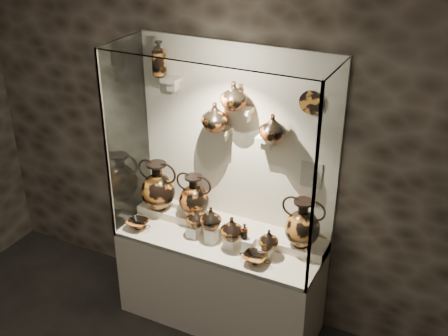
{
  "coord_description": "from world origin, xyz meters",
  "views": [
    {
      "loc": [
        1.73,
        -1.25,
        3.45
      ],
      "look_at": [
        0.02,
        2.22,
        1.48
      ],
      "focal_mm": 45.0,
      "sensor_mm": 36.0,
      "label": 1
    }
  ],
  "objects_px": {
    "ovoid_vase_a": "(215,116)",
    "ovoid_vase_b": "(234,96)",
    "amphora_right": "(302,223)",
    "amphora_left": "(158,186)",
    "jug_a": "(196,217)",
    "kylix_left": "(138,224)",
    "lekythos_tall": "(159,57)",
    "ovoid_vase_c": "(272,128)",
    "kylix_right": "(255,258)",
    "jug_c": "(232,228)",
    "lekythos_small": "(245,230)",
    "jug_b": "(211,218)",
    "amphora_mid": "(194,196)",
    "jug_e": "(269,239)"
  },
  "relations": [
    {
      "from": "kylix_right",
      "to": "ovoid_vase_a",
      "type": "xyz_separation_m",
      "value": [
        -0.52,
        0.35,
        0.95
      ]
    },
    {
      "from": "jug_b",
      "to": "lekythos_small",
      "type": "relative_size",
      "value": 1.23
    },
    {
      "from": "amphora_right",
      "to": "kylix_left",
      "type": "height_order",
      "value": "amphora_right"
    },
    {
      "from": "amphora_left",
      "to": "jug_a",
      "type": "relative_size",
      "value": 2.59
    },
    {
      "from": "jug_a",
      "to": "kylix_left",
      "type": "relative_size",
      "value": 0.74
    },
    {
      "from": "amphora_right",
      "to": "jug_b",
      "type": "bearing_deg",
      "value": -176.51
    },
    {
      "from": "jug_a",
      "to": "ovoid_vase_c",
      "type": "distance_m",
      "value": 1.0
    },
    {
      "from": "kylix_right",
      "to": "lekythos_tall",
      "type": "bearing_deg",
      "value": 139.83
    },
    {
      "from": "jug_c",
      "to": "kylix_right",
      "type": "distance_m",
      "value": 0.3
    },
    {
      "from": "jug_e",
      "to": "kylix_right",
      "type": "distance_m",
      "value": 0.18
    },
    {
      "from": "jug_c",
      "to": "amphora_left",
      "type": "bearing_deg",
      "value": 152.7
    },
    {
      "from": "amphora_right",
      "to": "kylix_left",
      "type": "distance_m",
      "value": 1.4
    },
    {
      "from": "jug_b",
      "to": "kylix_right",
      "type": "relative_size",
      "value": 0.76
    },
    {
      "from": "ovoid_vase_c",
      "to": "jug_a",
      "type": "bearing_deg",
      "value": -177.94
    },
    {
      "from": "jug_b",
      "to": "ovoid_vase_c",
      "type": "bearing_deg",
      "value": 30.05
    },
    {
      "from": "jug_a",
      "to": "lekythos_small",
      "type": "xyz_separation_m",
      "value": [
        0.44,
        -0.01,
        0.01
      ]
    },
    {
      "from": "jug_c",
      "to": "lekythos_tall",
      "type": "distance_m",
      "value": 1.47
    },
    {
      "from": "jug_a",
      "to": "ovoid_vase_c",
      "type": "xyz_separation_m",
      "value": [
        0.55,
        0.23,
        0.81
      ]
    },
    {
      "from": "ovoid_vase_a",
      "to": "ovoid_vase_b",
      "type": "distance_m",
      "value": 0.25
    },
    {
      "from": "amphora_mid",
      "to": "ovoid_vase_b",
      "type": "bearing_deg",
      "value": 16.26
    },
    {
      "from": "amphora_right",
      "to": "lekythos_small",
      "type": "xyz_separation_m",
      "value": [
        -0.41,
        -0.18,
        -0.08
      ]
    },
    {
      "from": "jug_e",
      "to": "kylix_left",
      "type": "xyz_separation_m",
      "value": [
        -1.14,
        -0.12,
        -0.11
      ]
    },
    {
      "from": "amphora_mid",
      "to": "kylix_left",
      "type": "height_order",
      "value": "amphora_mid"
    },
    {
      "from": "amphora_mid",
      "to": "kylix_left",
      "type": "distance_m",
      "value": 0.53
    },
    {
      "from": "kylix_right",
      "to": "ovoid_vase_c",
      "type": "distance_m",
      "value": 1.01
    },
    {
      "from": "amphora_right",
      "to": "jug_b",
      "type": "distance_m",
      "value": 0.73
    },
    {
      "from": "jug_a",
      "to": "jug_b",
      "type": "height_order",
      "value": "jug_b"
    },
    {
      "from": "jug_c",
      "to": "ovoid_vase_c",
      "type": "xyz_separation_m",
      "value": [
        0.21,
        0.25,
        0.8
      ]
    },
    {
      "from": "amphora_mid",
      "to": "ovoid_vase_a",
      "type": "bearing_deg",
      "value": 22.53
    },
    {
      "from": "lekythos_small",
      "to": "ovoid_vase_c",
      "type": "xyz_separation_m",
      "value": [
        0.1,
        0.24,
        0.8
      ]
    },
    {
      "from": "ovoid_vase_a",
      "to": "ovoid_vase_c",
      "type": "distance_m",
      "value": 0.48
    },
    {
      "from": "amphora_mid",
      "to": "ovoid_vase_a",
      "type": "relative_size",
      "value": 1.74
    },
    {
      "from": "amphora_right",
      "to": "lekythos_tall",
      "type": "height_order",
      "value": "lekythos_tall"
    },
    {
      "from": "amphora_mid",
      "to": "ovoid_vase_c",
      "type": "xyz_separation_m",
      "value": [
        0.66,
        0.06,
        0.73
      ]
    },
    {
      "from": "lekythos_tall",
      "to": "ovoid_vase_a",
      "type": "height_order",
      "value": "lekythos_tall"
    },
    {
      "from": "jug_a",
      "to": "kylix_right",
      "type": "distance_m",
      "value": 0.61
    },
    {
      "from": "kylix_left",
      "to": "jug_a",
      "type": "bearing_deg",
      "value": 14.91
    },
    {
      "from": "amphora_right",
      "to": "amphora_left",
      "type": "bearing_deg",
      "value": 170.84
    },
    {
      "from": "amphora_mid",
      "to": "jug_c",
      "type": "relative_size",
      "value": 1.99
    },
    {
      "from": "jug_c",
      "to": "ovoid_vase_a",
      "type": "distance_m",
      "value": 0.89
    },
    {
      "from": "amphora_right",
      "to": "ovoid_vase_c",
      "type": "xyz_separation_m",
      "value": [
        -0.3,
        0.06,
        0.72
      ]
    },
    {
      "from": "kylix_left",
      "to": "kylix_right",
      "type": "relative_size",
      "value": 0.97
    },
    {
      "from": "jug_b",
      "to": "lekythos_tall",
      "type": "bearing_deg",
      "value": 156.07
    },
    {
      "from": "amphora_right",
      "to": "lekythos_small",
      "type": "distance_m",
      "value": 0.45
    },
    {
      "from": "amphora_right",
      "to": "kylix_right",
      "type": "distance_m",
      "value": 0.45
    },
    {
      "from": "jug_a",
      "to": "ovoid_vase_c",
      "type": "height_order",
      "value": "ovoid_vase_c"
    },
    {
      "from": "jug_a",
      "to": "jug_c",
      "type": "bearing_deg",
      "value": -24.83
    },
    {
      "from": "jug_b",
      "to": "ovoid_vase_c",
      "type": "xyz_separation_m",
      "value": [
        0.41,
        0.23,
        0.77
      ]
    },
    {
      "from": "jug_a",
      "to": "kylix_left",
      "type": "height_order",
      "value": "jug_a"
    },
    {
      "from": "jug_a",
      "to": "amphora_right",
      "type": "bearing_deg",
      "value": -9.9
    }
  ]
}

